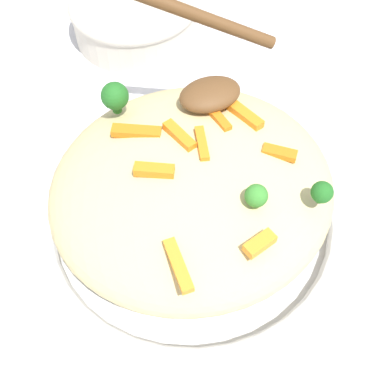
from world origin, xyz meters
name	(u,v)px	position (x,y,z in m)	size (l,w,h in m)	color
ground_plane	(192,232)	(0.00, 0.00, 0.00)	(2.40, 2.40, 0.00)	silver
serving_bowl	(192,219)	(0.00, 0.00, 0.02)	(0.29, 0.29, 0.04)	silver
pasta_mound	(192,187)	(0.00, 0.00, 0.08)	(0.25, 0.23, 0.08)	#DBC689
carrot_piece_0	(178,265)	(0.05, 0.08, 0.11)	(0.04, 0.01, 0.01)	orange
carrot_piece_1	(174,137)	(0.00, -0.02, 0.12)	(0.03, 0.01, 0.01)	orange
carrot_piece_2	(202,144)	(-0.01, -0.01, 0.12)	(0.03, 0.01, 0.01)	orange
carrot_piece_3	(136,132)	(0.03, -0.05, 0.11)	(0.04, 0.01, 0.01)	orange
carrot_piece_4	(152,166)	(0.03, 0.00, 0.12)	(0.03, 0.01, 0.01)	orange
carrot_piece_5	(260,243)	(-0.01, 0.09, 0.11)	(0.02, 0.01, 0.01)	orange
carrot_piece_6	(279,153)	(-0.07, 0.02, 0.11)	(0.03, 0.01, 0.01)	orange
carrot_piece_7	(216,115)	(-0.04, -0.04, 0.11)	(0.04, 0.01, 0.01)	orange
carrot_piece_8	(243,113)	(-0.06, -0.03, 0.11)	(0.04, 0.01, 0.01)	orange
broccoli_floret_0	(256,196)	(-0.03, 0.06, 0.12)	(0.02, 0.02, 0.02)	#377928
broccoli_floret_1	(115,96)	(0.03, -0.08, 0.12)	(0.02, 0.02, 0.03)	#205B1C
broccoli_floret_2	(322,192)	(-0.07, 0.07, 0.12)	(0.02, 0.02, 0.02)	#205B1C
serving_spoon	(208,68)	(-0.05, -0.08, 0.13)	(0.13, 0.11, 0.07)	brown
companion_bowl	(134,15)	(-0.06, -0.31, 0.03)	(0.17, 0.17, 0.05)	beige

